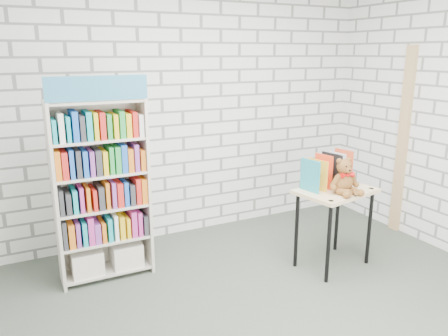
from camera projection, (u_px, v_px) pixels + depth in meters
name	position (u px, v px, depth m)	size (l,w,h in m)	color
ground	(281.00, 322.00, 3.38)	(4.50, 4.50, 0.00)	#40483D
room_shell	(290.00, 89.00, 2.93)	(4.52, 4.02, 2.81)	silver
bookshelf	(102.00, 189.00, 3.89)	(0.82, 0.32, 1.84)	beige
display_table	(335.00, 200.00, 4.13)	(0.80, 0.63, 0.77)	#DBBC83
table_books	(327.00, 172.00, 4.15)	(0.53, 0.31, 0.30)	teal
teddy_bear	(345.00, 179.00, 3.97)	(0.30, 0.28, 0.33)	brown
door_trim	(403.00, 142.00, 4.90)	(0.05, 0.12, 2.10)	tan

